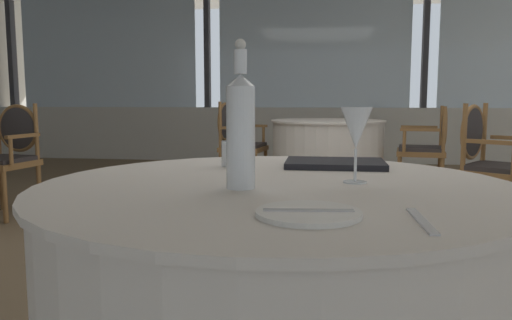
{
  "coord_description": "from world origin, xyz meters",
  "views": [
    {
      "loc": [
        0.18,
        -3.41,
        0.99
      ],
      "look_at": [
        -0.01,
        -2.0,
        0.82
      ],
      "focal_mm": 35.37,
      "sensor_mm": 36.0,
      "label": 1
    }
  ],
  "objects_px": {
    "water_bottle": "(241,128)",
    "dining_chair_1_1": "(8,149)",
    "water_tumbler": "(231,154)",
    "dining_chair_0_1": "(429,143)",
    "wine_glass": "(356,129)",
    "menu_book": "(335,163)",
    "dining_chair_2_0": "(489,156)",
    "side_plate": "(309,213)",
    "dining_chair_0_0": "(236,137)"
  },
  "relations": [
    {
      "from": "water_bottle",
      "to": "dining_chair_2_0",
      "type": "distance_m",
      "value": 3.05
    },
    {
      "from": "menu_book",
      "to": "water_tumbler",
      "type": "bearing_deg",
      "value": -173.3
    },
    {
      "from": "wine_glass",
      "to": "dining_chair_1_1",
      "type": "xyz_separation_m",
      "value": [
        -2.75,
        2.58,
        -0.35
      ]
    },
    {
      "from": "wine_glass",
      "to": "dining_chair_0_1",
      "type": "height_order",
      "value": "wine_glass"
    },
    {
      "from": "water_tumbler",
      "to": "menu_book",
      "type": "distance_m",
      "value": 0.35
    },
    {
      "from": "water_tumbler",
      "to": "menu_book",
      "type": "xyz_separation_m",
      "value": [
        0.35,
        0.04,
        -0.03
      ]
    },
    {
      "from": "side_plate",
      "to": "dining_chair_0_0",
      "type": "height_order",
      "value": "dining_chair_0_0"
    },
    {
      "from": "wine_glass",
      "to": "dining_chair_0_1",
      "type": "distance_m",
      "value": 3.99
    },
    {
      "from": "dining_chair_1_1",
      "to": "dining_chair_2_0",
      "type": "distance_m",
      "value": 3.89
    },
    {
      "from": "water_tumbler",
      "to": "wine_glass",
      "type": "bearing_deg",
      "value": -36.26
    },
    {
      "from": "menu_book",
      "to": "dining_chair_0_1",
      "type": "xyz_separation_m",
      "value": [
        1.02,
        3.53,
        -0.23
      ]
    },
    {
      "from": "water_bottle",
      "to": "dining_chair_2_0",
      "type": "height_order",
      "value": "water_bottle"
    },
    {
      "from": "water_tumbler",
      "to": "dining_chair_0_1",
      "type": "xyz_separation_m",
      "value": [
        1.36,
        3.56,
        -0.26
      ]
    },
    {
      "from": "water_bottle",
      "to": "water_tumbler",
      "type": "relative_size",
      "value": 4.4
    },
    {
      "from": "wine_glass",
      "to": "water_tumbler",
      "type": "relative_size",
      "value": 2.42
    },
    {
      "from": "wine_glass",
      "to": "dining_chair_2_0",
      "type": "height_order",
      "value": "wine_glass"
    },
    {
      "from": "menu_book",
      "to": "dining_chair_0_1",
      "type": "bearing_deg",
      "value": 74.2
    },
    {
      "from": "water_bottle",
      "to": "side_plate",
      "type": "bearing_deg",
      "value": -57.49
    },
    {
      "from": "dining_chair_0_1",
      "to": "water_tumbler",
      "type": "bearing_deg",
      "value": 78.22
    },
    {
      "from": "side_plate",
      "to": "dining_chair_0_1",
      "type": "relative_size",
      "value": 0.23
    },
    {
      "from": "dining_chair_0_0",
      "to": "wine_glass",
      "type": "bearing_deg",
      "value": -66.61
    },
    {
      "from": "side_plate",
      "to": "water_tumbler",
      "type": "distance_m",
      "value": 0.75
    },
    {
      "from": "dining_chair_1_1",
      "to": "dining_chair_2_0",
      "type": "relative_size",
      "value": 0.99
    },
    {
      "from": "water_bottle",
      "to": "wine_glass",
      "type": "xyz_separation_m",
      "value": [
        0.29,
        0.12,
        -0.01
      ]
    },
    {
      "from": "side_plate",
      "to": "dining_chair_0_1",
      "type": "distance_m",
      "value": 4.4
    },
    {
      "from": "side_plate",
      "to": "water_tumbler",
      "type": "height_order",
      "value": "water_tumbler"
    },
    {
      "from": "side_plate",
      "to": "wine_glass",
      "type": "distance_m",
      "value": 0.44
    },
    {
      "from": "wine_glass",
      "to": "menu_book",
      "type": "xyz_separation_m",
      "value": [
        -0.05,
        0.33,
        -0.14
      ]
    },
    {
      "from": "water_bottle",
      "to": "water_tumbler",
      "type": "distance_m",
      "value": 0.44
    },
    {
      "from": "dining_chair_1_1",
      "to": "dining_chair_2_0",
      "type": "xyz_separation_m",
      "value": [
        3.89,
        -0.02,
        0.0
      ]
    },
    {
      "from": "water_bottle",
      "to": "dining_chair_1_1",
      "type": "xyz_separation_m",
      "value": [
        -2.46,
        2.7,
        -0.36
      ]
    },
    {
      "from": "side_plate",
      "to": "dining_chair_0_0",
      "type": "xyz_separation_m",
      "value": [
        -0.95,
        4.59,
        -0.21
      ]
    },
    {
      "from": "dining_chair_0_0",
      "to": "dining_chair_0_1",
      "type": "xyz_separation_m",
      "value": [
        2.03,
        -0.33,
        -0.01
      ]
    },
    {
      "from": "water_bottle",
      "to": "water_tumbler",
      "type": "bearing_deg",
      "value": 103.82
    },
    {
      "from": "menu_book",
      "to": "wine_glass",
      "type": "bearing_deg",
      "value": -81.66
    },
    {
      "from": "side_plate",
      "to": "dining_chair_0_0",
      "type": "relative_size",
      "value": 0.22
    },
    {
      "from": "dining_chair_1_1",
      "to": "water_tumbler",
      "type": "bearing_deg",
      "value": 54.25
    },
    {
      "from": "menu_book",
      "to": "dining_chair_0_0",
      "type": "bearing_deg",
      "value": 105.01
    },
    {
      "from": "water_bottle",
      "to": "dining_chair_2_0",
      "type": "xyz_separation_m",
      "value": [
        1.43,
        2.67,
        -0.35
      ]
    },
    {
      "from": "side_plate",
      "to": "dining_chair_1_1",
      "type": "xyz_separation_m",
      "value": [
        -2.64,
        2.98,
        -0.21
      ]
    },
    {
      "from": "dining_chair_0_1",
      "to": "dining_chair_1_1",
      "type": "bearing_deg",
      "value": 28.13
    },
    {
      "from": "wine_glass",
      "to": "menu_book",
      "type": "distance_m",
      "value": 0.36
    },
    {
      "from": "dining_chair_0_0",
      "to": "dining_chair_2_0",
      "type": "distance_m",
      "value": 2.74
    },
    {
      "from": "menu_book",
      "to": "dining_chair_0_0",
      "type": "distance_m",
      "value": 3.99
    },
    {
      "from": "dining_chair_2_0",
      "to": "water_tumbler",
      "type": "bearing_deg",
      "value": -88.17
    },
    {
      "from": "side_plate",
      "to": "menu_book",
      "type": "xyz_separation_m",
      "value": [
        0.07,
        0.74,
        0.01
      ]
    },
    {
      "from": "menu_book",
      "to": "dining_chair_2_0",
      "type": "distance_m",
      "value": 2.53
    },
    {
      "from": "dining_chair_0_1",
      "to": "dining_chair_2_0",
      "type": "distance_m",
      "value": 1.31
    },
    {
      "from": "side_plate",
      "to": "menu_book",
      "type": "height_order",
      "value": "menu_book"
    },
    {
      "from": "dining_chair_0_0",
      "to": "dining_chair_1_1",
      "type": "height_order",
      "value": "dining_chair_0_0"
    }
  ]
}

